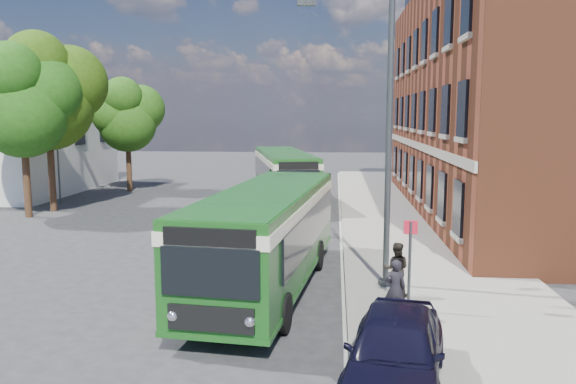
# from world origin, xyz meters

# --- Properties ---
(ground) EXTENTS (120.00, 120.00, 0.00)m
(ground) POSITION_xyz_m (0.00, 0.00, 0.00)
(ground) COLOR #2A2A2D
(ground) RESTS_ON ground
(pavement) EXTENTS (6.00, 48.00, 0.15)m
(pavement) POSITION_xyz_m (7.00, 8.00, 0.07)
(pavement) COLOR gray
(pavement) RESTS_ON ground
(kerb_line) EXTENTS (0.12, 48.00, 0.01)m
(kerb_line) POSITION_xyz_m (3.95, 8.00, 0.01)
(kerb_line) COLOR beige
(kerb_line) RESTS_ON ground
(brick_office) EXTENTS (12.10, 26.00, 14.20)m
(brick_office) POSITION_xyz_m (14.00, 12.00, 6.97)
(brick_office) COLOR brown
(brick_office) RESTS_ON ground
(white_building) EXTENTS (9.40, 13.40, 7.30)m
(white_building) POSITION_xyz_m (-18.00, 18.00, 3.66)
(white_building) COLOR silver
(white_building) RESTS_ON ground
(flagpole) EXTENTS (0.95, 0.10, 9.00)m
(flagpole) POSITION_xyz_m (-12.45, 13.00, 4.94)
(flagpole) COLOR #3A3D40
(flagpole) RESTS_ON ground
(street_lamp) EXTENTS (2.96, 2.38, 9.00)m
(street_lamp) POSITION_xyz_m (4.84, -2.00, 4.79)
(street_lamp) COLOR #3A3D40
(street_lamp) RESTS_ON ground
(bus_stop_sign) EXTENTS (0.35, 0.08, 2.52)m
(bus_stop_sign) POSITION_xyz_m (5.60, -4.20, 1.51)
(bus_stop_sign) COLOR #3A3D40
(bus_stop_sign) RESTS_ON ground
(bus_front) EXTENTS (3.72, 10.68, 3.02)m
(bus_front) POSITION_xyz_m (1.68, -2.20, 1.83)
(bus_front) COLOR #164F17
(bus_front) RESTS_ON ground
(bus_rear) EXTENTS (5.00, 11.81, 3.02)m
(bus_rear) POSITION_xyz_m (0.60, 14.79, 1.83)
(bus_rear) COLOR #195019
(bus_rear) RESTS_ON ground
(parked_car) EXTENTS (2.52, 4.60, 1.48)m
(parked_car) POSITION_xyz_m (4.80, -8.52, 0.89)
(parked_car) COLOR black
(parked_car) RESTS_ON pavement
(pedestrian_a) EXTENTS (0.58, 0.41, 1.48)m
(pedestrian_a) POSITION_xyz_m (5.19, -4.72, 0.89)
(pedestrian_a) COLOR black
(pedestrian_a) RESTS_ON pavement
(pedestrian_b) EXTENTS (0.82, 0.68, 1.52)m
(pedestrian_b) POSITION_xyz_m (5.40, -2.99, 0.91)
(pedestrian_b) COLOR black
(pedestrian_b) RESTS_ON pavement
(tree_left) EXTENTS (5.16, 4.90, 8.71)m
(tree_left) POSITION_xyz_m (-11.90, 8.56, 5.91)
(tree_left) COLOR #372314
(tree_left) RESTS_ON ground
(tree_mid) EXTENTS (5.61, 5.33, 9.47)m
(tree_mid) POSITION_xyz_m (-11.53, 10.41, 6.43)
(tree_mid) COLOR #372314
(tree_mid) RESTS_ON ground
(tree_right) EXTENTS (4.56, 4.33, 7.69)m
(tree_right) POSITION_xyz_m (-10.35, 18.66, 5.22)
(tree_right) COLOR #372314
(tree_right) RESTS_ON ground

